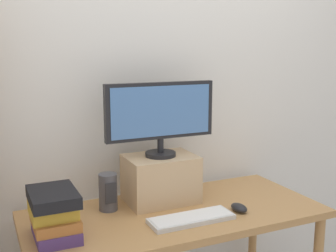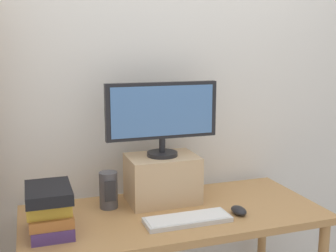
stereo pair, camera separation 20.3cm
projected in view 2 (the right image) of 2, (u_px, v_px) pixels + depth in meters
name	position (u px, v px, depth m)	size (l,w,h in m)	color
back_wall	(149.00, 94.00, 2.35)	(7.00, 0.08, 2.60)	silver
desk	(174.00, 228.00, 2.07)	(1.45, 0.65, 0.77)	#B7844C
riser_box	(162.00, 178.00, 2.17)	(0.35, 0.26, 0.24)	tan
computer_monitor	(162.00, 114.00, 2.10)	(0.57, 0.16, 0.38)	black
keyboard	(188.00, 219.00, 1.92)	(0.40, 0.14, 0.02)	silver
computer_mouse	(239.00, 210.00, 2.01)	(0.06, 0.10, 0.04)	black
book_stack	(50.00, 209.00, 1.80)	(0.19, 0.26, 0.21)	#4C336B
desk_speaker	(109.00, 190.00, 2.08)	(0.09, 0.09, 0.18)	#4C4C51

